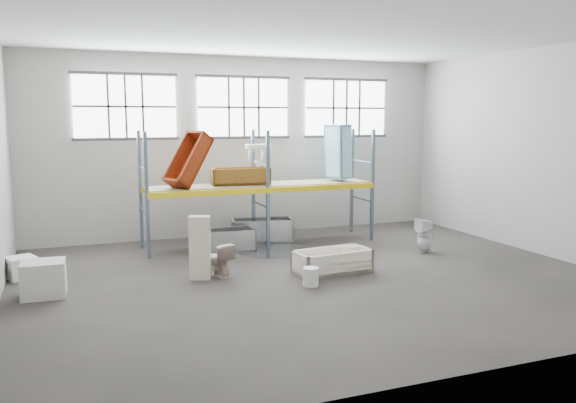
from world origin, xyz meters
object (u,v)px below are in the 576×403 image
cistern_tall (200,248)px  steel_tub_right (262,230)px  toilet_white (425,235)px  steel_tub_left (225,240)px  toilet_beige (219,259)px  carton_near (44,279)px  bathtub_beige (332,261)px  blue_tub_upright (338,152)px  rust_tub_flat (240,176)px  bucket (311,277)px

cistern_tall → steel_tub_right: (2.40, 3.10, -0.36)m
toilet_white → steel_tub_right: size_ratio=0.52×
cistern_tall → steel_tub_left: 2.60m
toilet_beige → carton_near: 3.42m
bathtub_beige → carton_near: 5.78m
cistern_tall → blue_tub_upright: size_ratio=0.90×
rust_tub_flat → carton_near: bearing=-147.8°
rust_tub_flat → blue_tub_upright: blue_tub_upright is taller
bucket → cistern_tall: bearing=146.1°
bucket → steel_tub_right: bearing=84.0°
bathtub_beige → rust_tub_flat: 3.86m
toilet_beige → blue_tub_upright: bearing=-167.2°
bathtub_beige → bucket: (-0.85, -0.79, -0.06)m
bucket → rust_tub_flat: bearing=92.8°
cistern_tall → steel_tub_left: size_ratio=0.89×
toilet_white → steel_tub_left: size_ratio=0.58×
rust_tub_flat → bucket: (0.20, -4.15, -1.64)m
toilet_beige → blue_tub_upright: 5.26m
toilet_beige → blue_tub_upright: (4.06, 2.64, 2.04)m
cistern_tall → blue_tub_upright: bearing=50.2°
bathtub_beige → toilet_white: toilet_white is taller
bucket → carton_near: carton_near is taller
cistern_tall → rust_tub_flat: 3.53m
toilet_white → bucket: bearing=-68.2°
bathtub_beige → bucket: bathtub_beige is taller
bucket → toilet_white: bearing=23.5°
toilet_white → carton_near: size_ratio=1.10×
blue_tub_upright → carton_near: blue_tub_upright is taller
carton_near → blue_tub_upright: bearing=21.0°
toilet_beige → rust_tub_flat: (1.31, 2.74, 1.47)m
toilet_white → steel_tub_right: 4.32m
steel_tub_right → toilet_white: bearing=-39.7°
bathtub_beige → cistern_tall: 2.85m
bathtub_beige → rust_tub_flat: size_ratio=1.11×
toilet_beige → bucket: 2.07m
toilet_white → cistern_tall: bearing=-88.2°
cistern_tall → bucket: bearing=-15.4°
toilet_white → steel_tub_left: toilet_white is taller
toilet_beige → rust_tub_flat: bearing=-135.8°
toilet_white → blue_tub_upright: bearing=-154.5°
cistern_tall → rust_tub_flat: rust_tub_flat is taller
steel_tub_right → blue_tub_upright: 2.98m
toilet_beige → carton_near: toilet_beige is taller
cistern_tall → steel_tub_right: bearing=70.9°
carton_near → rust_tub_flat: bearing=32.2°
steel_tub_left → rust_tub_flat: 1.74m
toilet_beige → toilet_white: size_ratio=0.82×
steel_tub_right → blue_tub_upright: (2.09, -0.34, 2.09)m
steel_tub_right → blue_tub_upright: size_ratio=1.12×
toilet_beige → steel_tub_left: toilet_beige is taller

